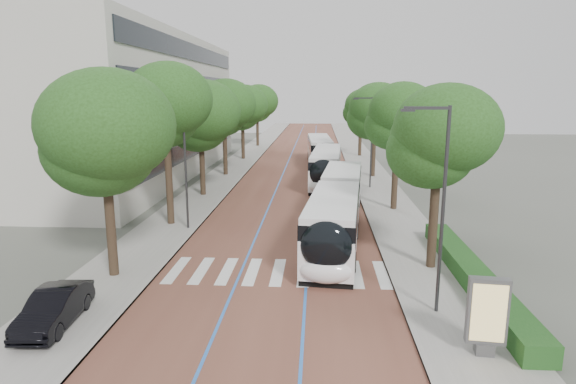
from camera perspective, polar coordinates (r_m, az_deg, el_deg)
name	(u,v)px	position (r m, az deg, el deg)	size (l,w,h in m)	color
ground	(272,280)	(22.73, -1.92, -10.42)	(160.00, 160.00, 0.00)	#51544C
road	(302,160)	(61.57, 1.61, 3.84)	(11.00, 140.00, 0.02)	brown
sidewalk_left	(243,159)	(62.27, -5.32, 3.93)	(4.00, 140.00, 0.12)	gray
sidewalk_right	(361,160)	(61.77, 8.60, 3.78)	(4.00, 140.00, 0.12)	gray
kerb_left	(258,159)	(62.00, -3.58, 3.92)	(0.20, 140.00, 0.14)	gray
kerb_right	(346,160)	(61.63, 6.83, 3.82)	(0.20, 140.00, 0.14)	gray
zebra_crossing	(278,272)	(23.63, -1.20, -9.46)	(10.55, 3.60, 0.01)	silver
lane_line_left	(289,160)	(61.64, 0.12, 3.87)	(0.12, 126.00, 0.01)	blue
lane_line_right	(314,160)	(61.54, 3.10, 3.84)	(0.12, 126.00, 0.01)	blue
office_building	(109,107)	(53.48, -20.47, 9.41)	(18.11, 40.00, 14.00)	#ABA79E
hedge	(472,274)	(23.53, 21.02, -9.09)	(1.20, 14.00, 0.80)	#184317
streetlight_near	(439,195)	(18.89, 17.48, -0.29)	(1.82, 0.20, 8.00)	#303133
streetlight_far	(370,135)	(43.34, 9.66, 6.68)	(1.82, 0.20, 8.00)	#303133
lamp_post_left	(185,165)	(30.39, -12.06, 3.10)	(0.14, 0.14, 8.00)	#303133
trees_left	(220,112)	(47.84, -8.07, 9.35)	(6.10, 61.03, 9.84)	black
trees_right	(381,117)	(44.30, 11.01, 8.76)	(5.88, 46.93, 8.91)	black
lead_bus	(338,209)	(29.29, 5.90, -2.00)	(4.28, 18.55, 3.20)	black
bus_queued_0	(326,167)	(45.07, 4.54, 2.91)	(3.23, 12.52, 3.20)	white
bus_queued_1	(320,151)	(57.51, 3.78, 4.87)	(3.15, 12.51, 3.20)	white
ad_panel	(487,315)	(17.36, 22.53, -13.28)	(1.30, 0.55, 2.64)	#59595B
parked_car	(54,308)	(20.16, -25.98, -12.24)	(1.43, 4.10, 1.35)	black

